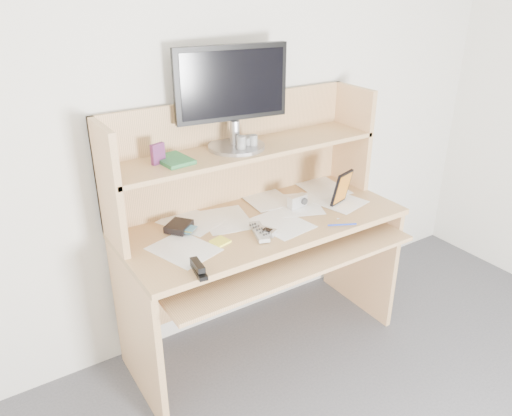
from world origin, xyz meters
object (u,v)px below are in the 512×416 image
keyboard (239,251)px  game_case (342,188)px  monitor (233,94)px  desk (254,224)px  tv_remote (259,232)px

keyboard → game_case: game_case is taller
keyboard → monitor: monitor is taller
desk → keyboard: (-0.19, -0.15, -0.03)m
keyboard → monitor: (0.14, 0.27, 0.67)m
keyboard → monitor: 0.73m
desk → monitor: bearing=112.5°
keyboard → game_case: (0.62, 0.00, 0.18)m
desk → monitor: 0.65m
game_case → desk: bearing=144.3°
tv_remote → game_case: size_ratio=1.03×
game_case → monitor: 0.74m
keyboard → monitor: bearing=64.7°
desk → tv_remote: (-0.10, -0.20, 0.07)m
tv_remote → monitor: 0.65m
game_case → keyboard: bearing=163.4°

